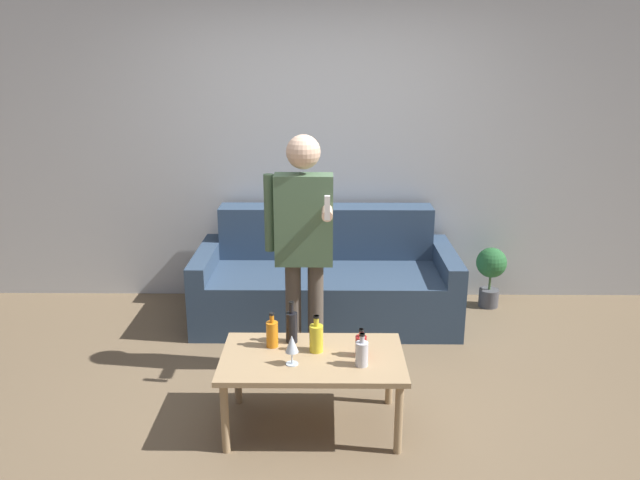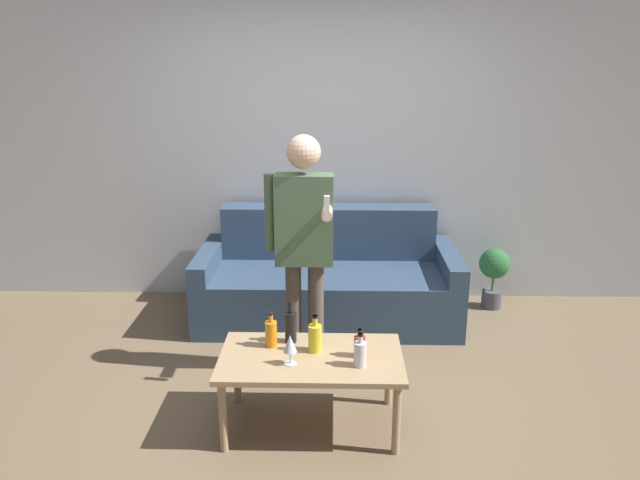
# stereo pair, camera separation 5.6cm
# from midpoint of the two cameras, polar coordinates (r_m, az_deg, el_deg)

# --- Properties ---
(ground_plane) EXTENTS (16.00, 16.00, 0.00)m
(ground_plane) POSITION_cam_midpoint_polar(r_m,az_deg,el_deg) (3.79, -0.76, -15.80)
(ground_plane) COLOR #756047
(wall_back) EXTENTS (8.00, 0.06, 2.70)m
(wall_back) POSITION_cam_midpoint_polar(r_m,az_deg,el_deg) (5.19, -0.34, 9.14)
(wall_back) COLOR silver
(wall_back) RESTS_ON ground_plane
(couch) EXTENTS (2.01, 0.92, 0.84)m
(couch) POSITION_cam_midpoint_polar(r_m,az_deg,el_deg) (4.97, 0.21, -3.71)
(couch) COLOR #334760
(couch) RESTS_ON ground_plane
(coffee_table) EXTENTS (1.01, 0.59, 0.44)m
(coffee_table) POSITION_cam_midpoint_polar(r_m,az_deg,el_deg) (3.51, -1.16, -11.26)
(coffee_table) COLOR tan
(coffee_table) RESTS_ON ground_plane
(bottle_orange) EXTENTS (0.07, 0.07, 0.19)m
(bottle_orange) POSITION_cam_midpoint_polar(r_m,az_deg,el_deg) (3.37, 3.36, -10.26)
(bottle_orange) COLOR silver
(bottle_orange) RESTS_ON coffee_table
(bottle_green) EXTENTS (0.06, 0.06, 0.16)m
(bottle_green) POSITION_cam_midpoint_polar(r_m,az_deg,el_deg) (3.47, 3.30, -9.58)
(bottle_green) COLOR #B21E1E
(bottle_green) RESTS_ON coffee_table
(bottle_dark) EXTENTS (0.07, 0.07, 0.25)m
(bottle_dark) POSITION_cam_midpoint_polar(r_m,az_deg,el_deg) (3.61, -3.06, -7.88)
(bottle_dark) COLOR black
(bottle_dark) RESTS_ON coffee_table
(bottle_yellow) EXTENTS (0.07, 0.07, 0.21)m
(bottle_yellow) POSITION_cam_midpoint_polar(r_m,az_deg,el_deg) (3.57, -4.85, -8.49)
(bottle_yellow) COLOR orange
(bottle_yellow) RESTS_ON coffee_table
(bottle_red) EXTENTS (0.08, 0.08, 0.21)m
(bottle_red) POSITION_cam_midpoint_polar(r_m,az_deg,el_deg) (3.50, -0.77, -8.88)
(bottle_red) COLOR yellow
(bottle_red) RESTS_ON coffee_table
(wine_glass_near) EXTENTS (0.07, 0.07, 0.17)m
(wine_glass_near) POSITION_cam_midpoint_polar(r_m,az_deg,el_deg) (3.36, -3.08, -9.54)
(wine_glass_near) COLOR silver
(wine_glass_near) RESTS_ON coffee_table
(person_standing_front) EXTENTS (0.43, 0.40, 1.57)m
(person_standing_front) POSITION_cam_midpoint_polar(r_m,az_deg,el_deg) (3.89, -1.96, 0.38)
(person_standing_front) COLOR brown
(person_standing_front) RESTS_ON ground_plane
(potted_plant) EXTENTS (0.25, 0.25, 0.51)m
(potted_plant) POSITION_cam_midpoint_polar(r_m,az_deg,el_deg) (5.33, 15.06, -2.66)
(potted_plant) COLOR #4C4C51
(potted_plant) RESTS_ON ground_plane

